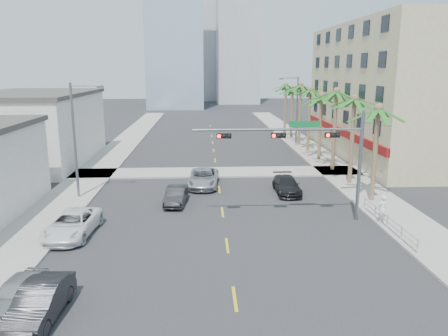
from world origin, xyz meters
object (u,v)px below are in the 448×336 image
car_lane_center (203,178)px  pedestrian (382,209)px  car_parked_mid (40,302)px  car_lane_right (287,185)px  traffic_signal_mast (313,147)px  car_parked_near (17,292)px  car_lane_left (176,195)px  car_parked_far (72,224)px

car_lane_center → pedestrian: (11.64, -10.12, 0.33)m
car_parked_mid → car_lane_center: (6.72, 20.26, 0.02)m
car_lane_right → pedestrian: size_ratio=2.50×
traffic_signal_mast → car_lane_right: 8.01m
traffic_signal_mast → car_lane_center: bearing=128.0°
traffic_signal_mast → car_parked_near: 18.76m
car_lane_left → traffic_signal_mast: bearing=-19.7°
car_parked_near → car_lane_left: bearing=75.1°
car_parked_far → pedestrian: bearing=6.5°
car_lane_right → pedestrian: (4.80, -7.70, 0.41)m
car_lane_center → car_lane_right: (6.84, -2.42, -0.08)m
pedestrian → car_lane_right: bearing=-82.4°
pedestrian → car_parked_mid: bearing=4.6°
car_lane_right → traffic_signal_mast: bearing=-87.2°
car_lane_center → car_lane_right: size_ratio=1.16×
car_parked_far → car_lane_right: 17.20m
car_parked_mid → car_lane_left: 16.05m
traffic_signal_mast → car_lane_center: 12.35m
traffic_signal_mast → car_parked_far: (-15.17, -1.92, -4.32)m
car_parked_far → car_lane_center: (8.04, 11.04, 0.01)m
car_lane_left → pedestrian: (13.72, -5.22, 0.42)m
traffic_signal_mast → car_lane_left: (-9.20, 4.21, -4.39)m
car_lane_right → car_lane_left: bearing=-164.1°
car_parked_far → traffic_signal_mast: bearing=11.1°
traffic_signal_mast → car_parked_far: size_ratio=2.09×
car_parked_near → car_lane_left: 15.51m
car_lane_left → pedestrian: 14.68m
car_parked_near → car_lane_left: (5.98, 14.31, 0.02)m
car_parked_far → car_lane_left: (5.96, 6.14, -0.07)m
traffic_signal_mast → car_lane_right: bearing=92.4°
car_parked_far → car_lane_left: bearing=49.7°
car_parked_near → car_lane_left: car_lane_left is taller
car_parked_mid → car_lane_right: 22.41m
car_lane_right → pedestrian: 9.08m
car_lane_left → car_lane_right: (8.92, 2.48, 0.01)m
car_parked_mid → pedestrian: 20.98m
car_lane_center → car_lane_right: bearing=-15.3°
car_parked_mid → car_lane_left: car_parked_mid is taller
car_parked_far → car_lane_right: bearing=34.0°
car_parked_mid → car_lane_center: car_lane_center is taller
car_lane_left → car_lane_center: size_ratio=0.75×
car_parked_far → pedestrian: 19.71m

